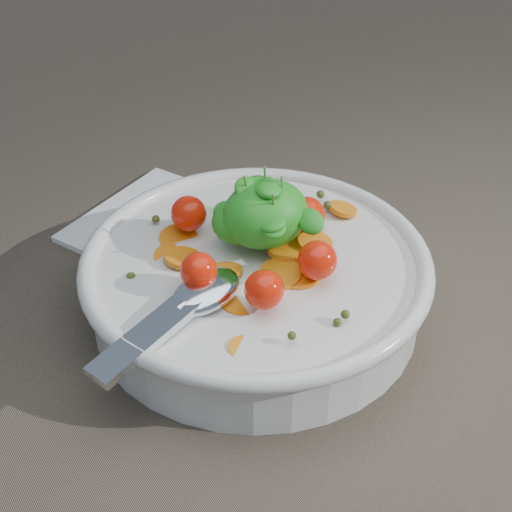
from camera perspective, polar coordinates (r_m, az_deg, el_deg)
ground at (r=0.66m, az=0.08°, el=-4.01°), size 6.00×6.00×0.00m
bowl at (r=0.63m, az=-0.01°, el=-1.72°), size 0.33×0.31×0.13m
napkin at (r=0.77m, az=-7.69°, el=2.67°), size 0.22×0.21×0.01m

